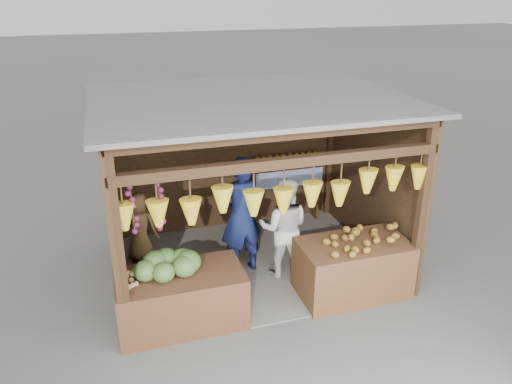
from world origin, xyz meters
TOP-DOWN VIEW (x-y plane):
  - ground at (0.00, 0.00)m, footprint 80.00×80.00m
  - stall_structure at (-0.03, -0.04)m, footprint 4.30×3.30m
  - back_shelf at (1.05, 1.28)m, footprint 1.25×0.32m
  - counter_left at (-1.25, -1.09)m, footprint 1.61×0.85m
  - counter_right at (1.16, -1.13)m, footprint 1.52×0.85m
  - stool at (-1.63, 0.17)m, footprint 0.31×0.31m
  - man_standing at (-0.19, -0.11)m, footprint 0.75×0.57m
  - woman_standing at (0.39, -0.38)m, footprint 0.93×0.84m
  - vendor_seated at (-1.63, 0.17)m, footprint 0.62×0.54m
  - melon_pile at (-1.36, -1.04)m, footprint 1.00×0.50m
  - tanfruit_pile at (-1.88, -1.10)m, footprint 0.34×0.40m
  - mango_pile at (1.25, -1.19)m, footprint 1.40×0.64m

SIDE VIEW (x-z plane):
  - ground at x=0.00m, z-range 0.00..0.00m
  - stool at x=-1.63m, z-range 0.00..0.29m
  - counter_left at x=-1.25m, z-range 0.00..0.72m
  - counter_right at x=1.16m, z-range 0.00..0.80m
  - woman_standing at x=0.39m, z-range 0.00..1.57m
  - tanfruit_pile at x=-1.88m, z-range 0.72..0.85m
  - vendor_seated at x=-1.63m, z-range 0.29..1.36m
  - back_shelf at x=1.05m, z-range 0.21..1.54m
  - melon_pile at x=-1.36m, z-range 0.72..1.04m
  - mango_pile at x=1.25m, z-range 0.80..1.02m
  - man_standing at x=-0.19m, z-range 0.00..1.86m
  - stall_structure at x=-0.03m, z-range 0.34..3.00m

